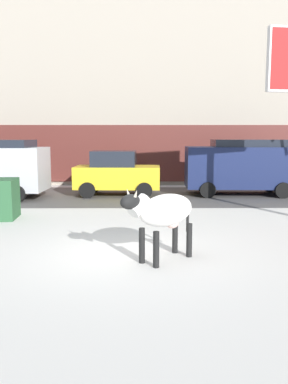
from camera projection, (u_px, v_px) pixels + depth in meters
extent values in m
plane|color=silver|center=(124.00, 255.00, 8.39)|extent=(120.00, 120.00, 0.00)
cube|color=#514F4C|center=(133.00, 196.00, 16.60)|extent=(60.00, 5.60, 0.01)
cube|color=#A39989|center=(135.00, 63.00, 22.30)|extent=(44.00, 6.00, 13.00)
cube|color=#5B2823|center=(134.00, 153.00, 19.96)|extent=(43.12, 0.10, 2.80)
ellipsoid|color=silver|center=(166.00, 210.00, 7.97)|extent=(1.43, 1.40, 0.64)
ellipsoid|color=black|center=(164.00, 206.00, 8.15)|extent=(0.60, 0.59, 0.40)
cylinder|color=black|center=(156.00, 250.00, 7.58)|extent=(0.12, 0.12, 0.70)
cylinder|color=black|center=(142.00, 246.00, 7.86)|extent=(0.12, 0.12, 0.70)
cylinder|color=black|center=(189.00, 240.00, 8.26)|extent=(0.12, 0.12, 0.70)
cylinder|color=black|center=(175.00, 237.00, 8.54)|extent=(0.12, 0.12, 0.70)
cylinder|color=silver|center=(139.00, 206.00, 7.42)|extent=(0.52, 0.52, 0.44)
ellipsoid|color=black|center=(130.00, 202.00, 7.26)|extent=(0.48, 0.48, 0.28)
cone|color=beige|center=(136.00, 193.00, 7.19)|extent=(0.12, 0.12, 0.15)
cone|color=beige|center=(128.00, 192.00, 7.34)|extent=(0.12, 0.12, 0.15)
cylinder|color=black|center=(188.00, 218.00, 8.46)|extent=(0.06, 0.06, 0.60)
ellipsoid|color=beige|center=(172.00, 223.00, 8.13)|extent=(0.37, 0.37, 0.20)
cylinder|color=black|center=(33.00, 187.00, 16.91)|extent=(0.65, 0.24, 0.64)
cylinder|color=black|center=(17.00, 194.00, 15.03)|extent=(0.65, 0.24, 0.64)
cube|color=gold|center=(118.00, 177.00, 16.75)|extent=(3.56, 1.83, 0.90)
cube|color=#1E232D|center=(114.00, 158.00, 16.64)|extent=(1.85, 1.56, 0.64)
cylinder|color=black|center=(145.00, 185.00, 17.62)|extent=(0.65, 0.24, 0.64)
cylinder|color=black|center=(144.00, 190.00, 15.94)|extent=(0.65, 0.24, 0.64)
cylinder|color=black|center=(94.00, 185.00, 17.68)|extent=(0.65, 0.24, 0.64)
cylinder|color=black|center=(87.00, 190.00, 16.00)|extent=(0.65, 0.24, 0.64)
cube|color=#19234C|center=(241.00, 167.00, 16.85)|extent=(4.67, 2.07, 1.70)
cube|color=#1E232D|center=(249.00, 143.00, 16.70)|extent=(3.06, 1.78, 0.30)
cylinder|color=black|center=(270.00, 185.00, 17.87)|extent=(0.65, 0.24, 0.64)
cylinder|color=black|center=(283.00, 190.00, 15.99)|extent=(0.65, 0.24, 0.64)
cylinder|color=black|center=(202.00, 184.00, 17.95)|extent=(0.65, 0.24, 0.64)
cylinder|color=black|center=(208.00, 190.00, 16.07)|extent=(0.65, 0.24, 0.64)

